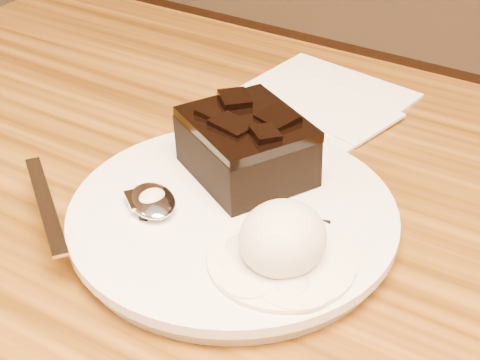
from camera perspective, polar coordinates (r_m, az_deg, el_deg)
The scene contains 9 objects.
plate at distance 0.54m, azimuth -0.56°, elevation -3.14°, with size 0.24×0.24×0.02m, color white.
brownie at distance 0.56m, azimuth 0.50°, elevation 2.33°, with size 0.09×0.08×0.04m, color black.
ice_cream_scoop at distance 0.48m, azimuth 3.34°, elevation -4.55°, with size 0.06×0.06×0.05m, color silver.
melt_puddle at distance 0.49m, azimuth 3.27°, elevation -6.22°, with size 0.10×0.10×0.00m, color white.
spoon at distance 0.54m, azimuth -6.82°, elevation -1.75°, with size 0.03×0.19×0.01m, color silver, non-canonical shape.
napkin at distance 0.72m, azimuth 6.07°, elevation 6.31°, with size 0.15×0.15×0.01m, color white.
crumb_a at distance 0.52m, azimuth 6.69°, elevation -3.44°, with size 0.01×0.01×0.00m, color black.
crumb_b at distance 0.53m, azimuth 2.83°, elevation -2.49°, with size 0.01×0.01×0.00m, color black.
crumb_c at distance 0.53m, azimuth -7.49°, elevation -2.91°, with size 0.01×0.00×0.00m, color black.
Camera 1 is at (0.12, -0.29, 1.09)m, focal length 54.91 mm.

